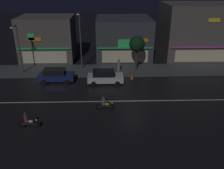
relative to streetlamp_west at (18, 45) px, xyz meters
The scene contains 15 objects.
ground_plane 16.72m from the streetlamp_west, 30.03° to the right, with size 140.00×140.00×0.00m, color black.
lane_divider_stripe 16.72m from the streetlamp_west, 30.03° to the right, with size 37.04×0.16×0.01m, color beige.
sidewalk_far 14.62m from the streetlamp_west, ahead, with size 38.98×4.67×0.14m, color #424447.
storefront_left_block 6.89m from the streetlamp_west, 69.83° to the left, with size 7.95×6.55×6.66m.
storefront_center_block 15.96m from the streetlamp_west, 28.08° to the left, with size 8.43×8.67×6.25m.
storefront_right_block 26.81m from the streetlamp_west, 16.13° to the left, with size 10.73×8.56×8.36m.
streetlamp_west is the anchor object (origin of this frame).
streetlamp_mid 8.01m from the streetlamp_west, 10.34° to the left, with size 0.44×1.64×7.75m.
pedestrian_on_sidewalk 13.33m from the streetlamp_west, ahead, with size 0.37×0.37×1.81m.
street_tree 15.39m from the streetlamp_west, ahead, with size 2.10×2.10×4.81m.
parked_car_near_kerb 12.03m from the streetlamp_west, 17.05° to the right, with size 4.30×1.98×1.67m.
parked_car_trailing 6.53m from the streetlamp_west, 28.35° to the right, with size 4.30×1.98×1.67m.
motorcycle_lead 13.88m from the streetlamp_west, 70.65° to the right, with size 1.90×0.60×1.52m.
motorcycle_following 15.17m from the streetlamp_west, 41.72° to the right, with size 1.90×0.60×1.52m.
traffic_cone 15.15m from the streetlamp_west, ahead, with size 0.36×0.36×0.55m, color orange.
Camera 1 is at (-2.88, -21.98, 11.81)m, focal length 38.03 mm.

